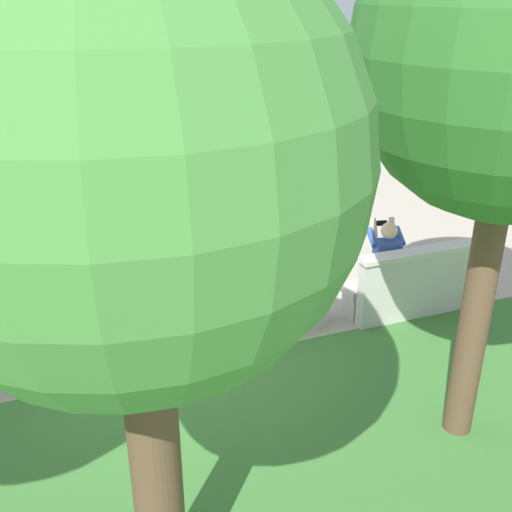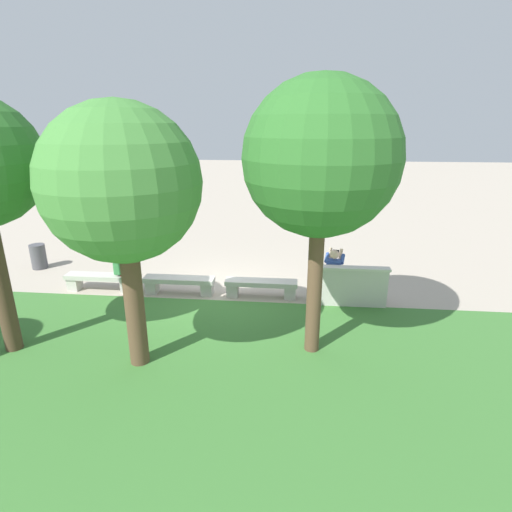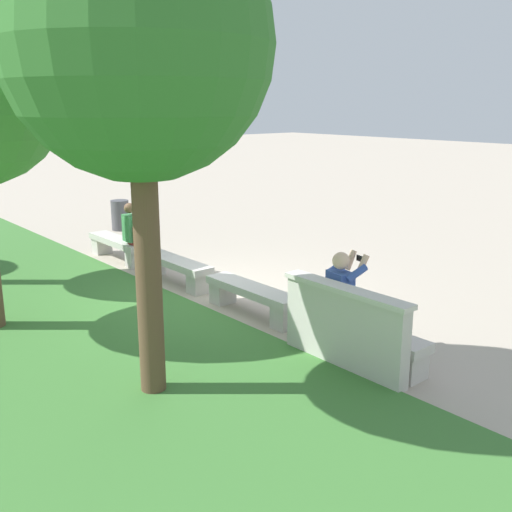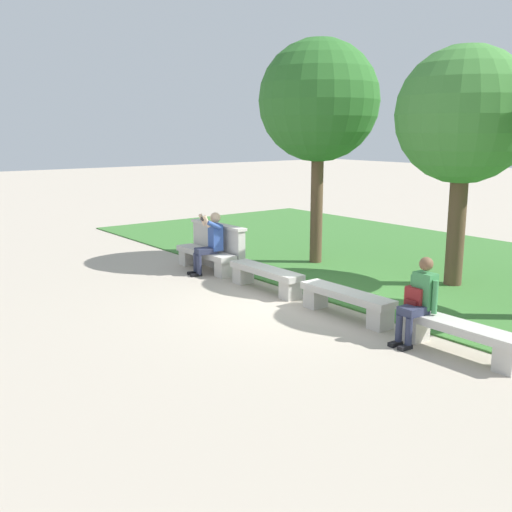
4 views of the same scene
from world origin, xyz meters
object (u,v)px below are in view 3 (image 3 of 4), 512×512
(bench_far, at_px, (118,246))
(trash_bin, at_px, (120,215))
(bench_near, at_px, (252,296))
(person_distant, at_px, (136,232))
(tree_far_back, at_px, (138,47))
(bench_main, at_px, (362,337))
(backpack, at_px, (136,236))
(bench_mid, at_px, (175,267))
(person_photographer, at_px, (347,296))

(bench_far, xyz_separation_m, trash_bin, (2.67, -1.47, 0.08))
(bench_near, xyz_separation_m, person_distant, (3.61, -0.07, 0.38))
(tree_far_back, relative_size, trash_bin, 6.67)
(bench_near, relative_size, tree_far_back, 0.36)
(bench_far, bearing_deg, bench_near, 180.00)
(bench_main, bearing_deg, bench_far, 0.00)
(person_distant, distance_m, tree_far_back, 6.18)
(backpack, bearing_deg, person_distant, -22.06)
(bench_near, height_order, trash_bin, trash_bin)
(backpack, bearing_deg, bench_far, 2.42)
(bench_main, height_order, bench_mid, same)
(backpack, bearing_deg, bench_main, 179.69)
(bench_main, distance_m, trash_bin, 9.17)
(backpack, bearing_deg, tree_far_back, 152.52)
(bench_mid, relative_size, backpack, 4.26)
(bench_main, xyz_separation_m, tree_far_back, (0.93, 2.43, 3.34))
(bench_far, height_order, backpack, backpack)
(bench_near, bearing_deg, person_distant, -1.05)
(person_distant, height_order, trash_bin, person_distant)
(bench_main, height_order, person_photographer, person_photographer)
(tree_far_back, bearing_deg, bench_main, -111.00)
(backpack, bearing_deg, person_photographer, -179.52)
(person_photographer, bearing_deg, bench_near, 2.40)
(bench_far, relative_size, trash_bin, 2.43)
(bench_far, xyz_separation_m, person_photographer, (-6.06, -0.08, 0.44))
(bench_mid, bearing_deg, tree_far_back, 143.88)
(person_photographer, xyz_separation_m, tree_far_back, (0.61, 2.50, 2.90))
(tree_far_back, bearing_deg, bench_far, -23.99)
(bench_mid, xyz_separation_m, person_photographer, (-3.93, -0.08, 0.44))
(person_photographer, bearing_deg, bench_main, 166.97)
(bench_mid, bearing_deg, backpack, -1.26)
(bench_main, xyz_separation_m, person_photographer, (0.33, -0.08, 0.44))
(bench_mid, relative_size, tree_far_back, 0.36)
(bench_main, height_order, bench_far, same)
(bench_near, relative_size, bench_mid, 1.00)
(bench_main, relative_size, bench_mid, 1.00)
(person_photographer, distance_m, tree_far_back, 3.88)
(bench_main, height_order, person_distant, person_distant)
(bench_main, xyz_separation_m, backpack, (5.65, -0.03, 0.33))
(bench_main, relative_size, backpack, 4.26)
(tree_far_back, height_order, trash_bin, tree_far_back)
(backpack, distance_m, tree_far_back, 6.12)
(person_photographer, xyz_separation_m, backpack, (5.33, 0.04, -0.11))
(backpack, height_order, trash_bin, backpack)
(tree_far_back, bearing_deg, person_distant, -27.39)
(bench_main, relative_size, trash_bin, 2.43)
(bench_far, relative_size, person_distant, 1.45)
(bench_far, bearing_deg, bench_mid, 180.00)
(bench_mid, relative_size, trash_bin, 2.43)
(bench_main, xyz_separation_m, bench_near, (2.13, 0.00, 0.00))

